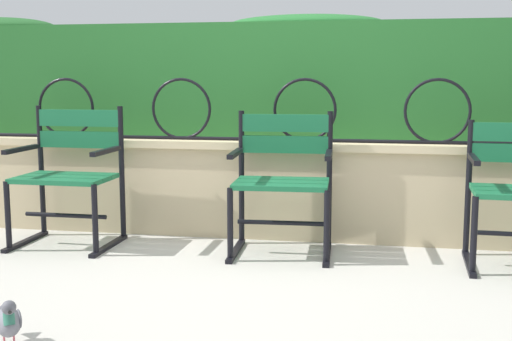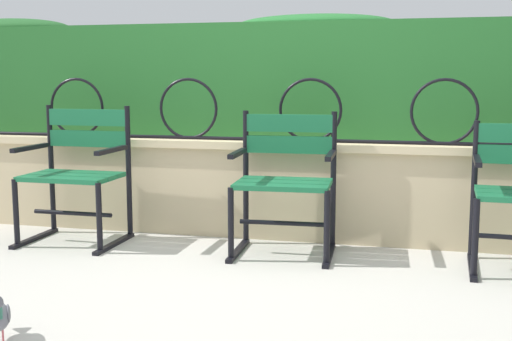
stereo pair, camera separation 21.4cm
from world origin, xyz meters
name	(u,v)px [view 2 (the right image)]	position (x,y,z in m)	size (l,w,h in m)	color
ground_plane	(250,271)	(0.00, 0.00, 0.00)	(60.00, 60.00, 0.00)	#BCB7AD
stone_wall	(282,187)	(0.00, 0.88, 0.33)	(7.90, 0.41, 0.65)	#C6B289
iron_arch_fence	(252,113)	(-0.19, 0.81, 0.84)	(7.35, 0.02, 0.42)	black
hedge_row	(296,76)	(0.01, 1.30, 1.09)	(7.75, 0.48, 0.91)	#236028
park_chair_left	(77,170)	(-1.28, 0.41, 0.47)	(0.63, 0.53, 0.89)	#19663D
park_chair_centre	(285,178)	(0.11, 0.45, 0.47)	(0.63, 0.55, 0.87)	#19663D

